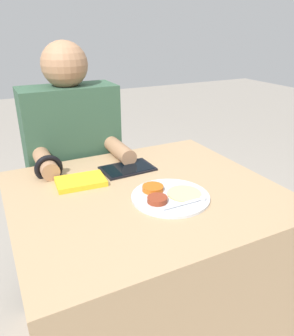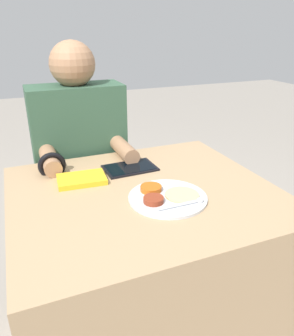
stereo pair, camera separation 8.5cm
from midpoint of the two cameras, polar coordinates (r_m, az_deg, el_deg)
dining_table at (r=1.40m, az=1.36°, el=-18.03°), size 0.94×0.82×0.77m
thali_tray at (r=1.13m, az=5.59°, el=-5.05°), size 0.27×0.27×0.03m
red_notebook at (r=1.26m, az=-9.44°, el=-2.04°), size 0.19×0.13×0.02m
tablet_device at (r=1.36m, az=-1.21°, el=-0.00°), size 0.21×0.15×0.01m
person_diner at (r=1.69m, az=-9.76°, el=-2.18°), size 0.43×0.42×1.26m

